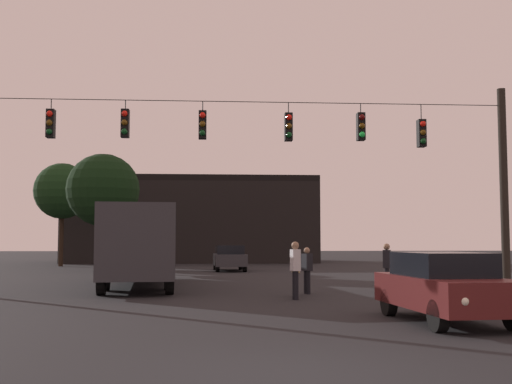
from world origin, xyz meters
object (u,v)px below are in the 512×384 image
object	(u,v)px
car_near_right	(445,286)
pedestrian_crossing_right	(295,267)
tree_left_silhouette	(62,191)
pedestrian_crossing_left	(296,270)
pedestrian_near_bus	(307,268)
city_bus	(139,239)
car_far_left	(230,258)
tree_behind_building	(103,190)
pedestrian_crossing_center	(387,265)

from	to	relation	value
car_near_right	pedestrian_crossing_right	xyz separation A→B (m)	(-2.56, 5.61, 0.21)
car_near_right	tree_left_silhouette	distance (m)	36.31
pedestrian_crossing_left	pedestrian_near_bus	size ratio (longest dim) A/B	0.99
pedestrian_crossing_left	pedestrian_crossing_right	bearing A→B (deg)	-98.24
city_bus	pedestrian_near_bus	size ratio (longest dim) A/B	7.17
car_far_left	pedestrian_crossing_left	distance (m)	18.02
tree_behind_building	pedestrian_near_bus	bearing A→B (deg)	-59.85
car_near_right	tree_behind_building	bearing A→B (deg)	115.39
pedestrian_crossing_right	tree_left_silhouette	bearing A→B (deg)	116.30
car_far_left	pedestrian_near_bus	bearing A→B (deg)	-82.69
car_near_right	pedestrian_crossing_left	world-z (taller)	pedestrian_crossing_left
pedestrian_crossing_center	city_bus	bearing A→B (deg)	158.20
city_bus	pedestrian_crossing_right	xyz separation A→B (m)	(5.43, -6.25, -0.86)
car_far_left	pedestrian_crossing_left	world-z (taller)	pedestrian_crossing_left
car_near_right	pedestrian_near_bus	bearing A→B (deg)	103.81
pedestrian_crossing_center	pedestrian_crossing_right	size ratio (longest dim) A/B	0.96
car_near_right	tree_behind_building	world-z (taller)	tree_behind_building
pedestrian_crossing_left	city_bus	bearing A→B (deg)	137.18
city_bus	car_near_right	distance (m)	14.35
pedestrian_crossing_center	car_far_left	bearing A→B (deg)	107.20
city_bus	pedestrian_crossing_left	distance (m)	7.68
tree_behind_building	city_bus	bearing A→B (deg)	-74.05
pedestrian_near_bus	tree_left_silhouette	xyz separation A→B (m)	(-13.90, 24.67, 4.45)
car_near_right	pedestrian_near_bus	size ratio (longest dim) A/B	2.84
car_near_right	tree_behind_building	distance (m)	27.26
pedestrian_near_bus	tree_behind_building	size ratio (longest dim) A/B	0.22
city_bus	pedestrian_crossing_center	world-z (taller)	city_bus
city_bus	car_far_left	bearing A→B (deg)	72.91
pedestrian_near_bus	tree_behind_building	distance (m)	19.65
pedestrian_crossing_center	tree_left_silhouette	xyz separation A→B (m)	(-16.80, 24.11, 4.36)
pedestrian_crossing_center	pedestrian_near_bus	distance (m)	2.95
pedestrian_crossing_right	car_far_left	bearing A→B (deg)	94.52
car_far_left	pedestrian_crossing_right	size ratio (longest dim) A/B	2.50
tree_left_silhouette	pedestrian_crossing_right	bearing A→B (deg)	-63.70
car_near_right	pedestrian_crossing_center	distance (m)	8.33
car_near_right	car_far_left	size ratio (longest dim) A/B	1.01
city_bus	pedestrian_near_bus	distance (m)	7.44
car_near_right	pedestrian_near_bus	world-z (taller)	pedestrian_near_bus
city_bus	pedestrian_crossing_right	size ratio (longest dim) A/B	6.36
car_far_left	pedestrian_near_bus	size ratio (longest dim) A/B	2.82
city_bus	pedestrian_crossing_center	xyz separation A→B (m)	(8.99, -3.60, -0.91)
pedestrian_crossing_left	pedestrian_near_bus	xyz separation A→B (m)	(0.51, 1.03, 0.01)
pedestrian_crossing_center	pedestrian_crossing_right	xyz separation A→B (m)	(-3.56, -2.66, 0.04)
car_far_left	tree_left_silhouette	world-z (taller)	tree_left_silhouette
pedestrian_crossing_right	tree_left_silhouette	xyz separation A→B (m)	(-13.23, 26.77, 4.32)
pedestrian_crossing_left	tree_behind_building	xyz separation A→B (m)	(-9.16, 17.68, 3.92)
city_bus	pedestrian_near_bus	bearing A→B (deg)	-34.24
car_near_right	pedestrian_crossing_right	bearing A→B (deg)	114.57
pedestrian_crossing_right	tree_behind_building	xyz separation A→B (m)	(-9.00, 18.76, 3.78)
city_bus	car_near_right	bearing A→B (deg)	-56.03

